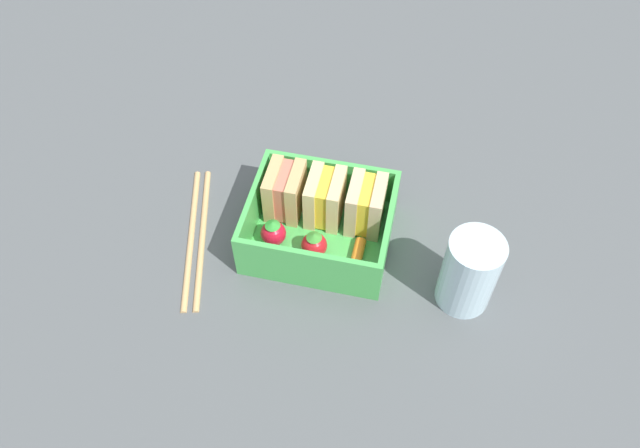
# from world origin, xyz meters

# --- Properties ---
(ground_plane) EXTENTS (1.20, 1.20, 0.02)m
(ground_plane) POSITION_xyz_m (0.00, 0.00, -0.01)
(ground_plane) COLOR #505556
(bento_tray) EXTENTS (0.16, 0.13, 0.01)m
(bento_tray) POSITION_xyz_m (0.00, 0.00, 0.01)
(bento_tray) COLOR #48B451
(bento_tray) RESTS_ON ground_plane
(bento_rim) EXTENTS (0.16, 0.13, 0.05)m
(bento_rim) POSITION_xyz_m (0.00, 0.00, 0.04)
(bento_rim) COLOR #48B451
(bento_rim) RESTS_ON bento_tray
(sandwich_left) EXTENTS (0.04, 0.05, 0.06)m
(sandwich_left) POSITION_xyz_m (-0.05, 0.03, 0.04)
(sandwich_left) COLOR tan
(sandwich_left) RESTS_ON bento_tray
(sandwich_center_left) EXTENTS (0.04, 0.05, 0.06)m
(sandwich_center_left) POSITION_xyz_m (0.00, 0.03, 0.04)
(sandwich_center_left) COLOR #DDC485
(sandwich_center_left) RESTS_ON bento_tray
(sandwich_center) EXTENTS (0.04, 0.05, 0.06)m
(sandwich_center) POSITION_xyz_m (0.05, 0.03, 0.04)
(sandwich_center) COLOR #D4B489
(sandwich_center) RESTS_ON bento_tray
(strawberry_far_left) EXTENTS (0.03, 0.03, 0.03)m
(strawberry_far_left) POSITION_xyz_m (-0.05, -0.02, 0.03)
(strawberry_far_left) COLOR red
(strawberry_far_left) RESTS_ON bento_tray
(strawberry_left) EXTENTS (0.03, 0.03, 0.03)m
(strawberry_left) POSITION_xyz_m (-0.00, -0.03, 0.03)
(strawberry_left) COLOR red
(strawberry_left) RESTS_ON bento_tray
(carrot_stick_far_left) EXTENTS (0.01, 0.05, 0.01)m
(carrot_stick_far_left) POSITION_xyz_m (0.05, -0.03, 0.02)
(carrot_stick_far_left) COLOR orange
(carrot_stick_far_left) RESTS_ON bento_tray
(chopstick_pair) EXTENTS (0.07, 0.19, 0.01)m
(chopstick_pair) POSITION_xyz_m (-0.14, -0.03, 0.00)
(chopstick_pair) COLOR tan
(chopstick_pair) RESTS_ON ground_plane
(drinking_glass) EXTENTS (0.06, 0.06, 0.09)m
(drinking_glass) POSITION_xyz_m (0.16, -0.04, 0.05)
(drinking_glass) COLOR silver
(drinking_glass) RESTS_ON ground_plane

